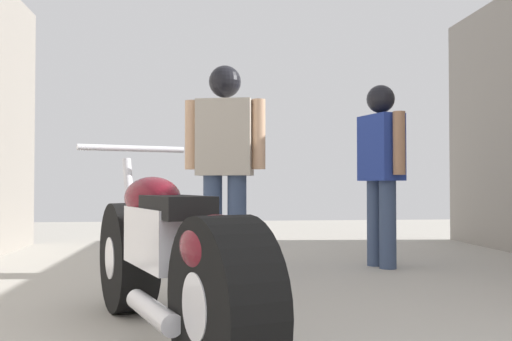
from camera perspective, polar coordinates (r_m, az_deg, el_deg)
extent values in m
plane|color=#A8A399|center=(4.05, 4.32, -12.54)|extent=(16.03, 16.03, 0.00)
cylinder|color=black|center=(3.57, -12.88, -8.61)|extent=(0.44, 0.70, 0.67)
cylinder|color=silver|center=(3.57, -12.88, -8.61)|extent=(0.31, 0.32, 0.25)
cylinder|color=black|center=(2.14, -3.38, -13.48)|extent=(0.44, 0.70, 0.67)
cylinder|color=silver|center=(2.14, -3.38, -13.48)|extent=(0.31, 0.32, 0.25)
cube|color=silver|center=(2.82, -9.34, -6.71)|extent=(0.46, 0.71, 0.29)
ellipsoid|color=#5B0F19|center=(3.03, -10.57, -2.79)|extent=(0.44, 0.60, 0.23)
cube|color=black|center=(2.63, -8.15, -3.69)|extent=(0.39, 0.55, 0.10)
ellipsoid|color=#5B0F19|center=(2.16, -3.91, -7.81)|extent=(0.41, 0.52, 0.25)
cylinder|color=silver|center=(3.50, -12.70, -3.62)|extent=(0.14, 0.26, 0.60)
cylinder|color=silver|center=(3.46, -12.51, 2.21)|extent=(0.62, 0.26, 0.04)
cylinder|color=silver|center=(2.53, -10.52, -13.92)|extent=(0.28, 0.57, 0.09)
cylinder|color=#384766|center=(5.34, 13.30, -5.39)|extent=(0.19, 0.19, 0.82)
cylinder|color=#384766|center=(5.51, 12.07, -5.28)|extent=(0.19, 0.19, 0.82)
cube|color=navy|center=(5.42, 12.63, 2.27)|extent=(0.36, 0.50, 0.62)
cylinder|color=#9E7051|center=(5.20, 14.40, 2.73)|extent=(0.14, 0.14, 0.57)
cylinder|color=#9E7051|center=(5.66, 11.00, 2.38)|extent=(0.14, 0.14, 0.57)
sphere|color=black|center=(5.47, 12.61, 6.95)|extent=(0.23, 0.23, 0.23)
sphere|color=black|center=(5.47, 12.60, 7.13)|extent=(0.27, 0.27, 0.27)
cylinder|color=#384766|center=(4.87, -4.45, -5.57)|extent=(0.20, 0.20, 0.86)
cylinder|color=#384766|center=(4.83, -1.96, -5.60)|extent=(0.20, 0.20, 0.86)
cube|color=#B2A899|center=(4.86, -3.20, 3.36)|extent=(0.52, 0.36, 0.66)
cylinder|color=tan|center=(4.92, -6.59, 3.62)|extent=(0.14, 0.14, 0.60)
cylinder|color=tan|center=(4.81, 0.27, 3.73)|extent=(0.14, 0.14, 0.60)
sphere|color=black|center=(4.92, -3.19, 8.83)|extent=(0.24, 0.24, 0.24)
sphere|color=black|center=(4.92, -3.19, 9.04)|extent=(0.28, 0.28, 0.28)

